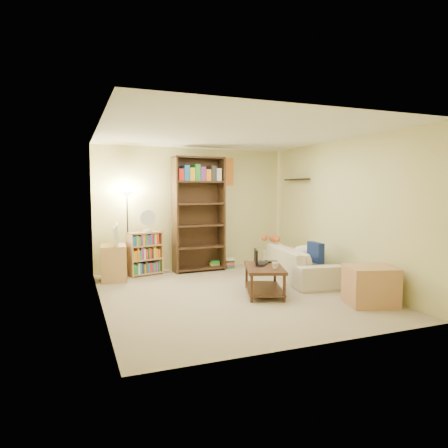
{
  "coord_description": "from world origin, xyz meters",
  "views": [
    {
      "loc": [
        -2.38,
        -5.73,
        1.65
      ],
      "look_at": [
        0.12,
        0.72,
        1.05
      ],
      "focal_mm": 32.0,
      "sensor_mm": 36.0,
      "label": 1
    }
  ],
  "objects_px": {
    "coffee_table": "(264,276)",
    "tall_bookshelf": "(199,211)",
    "sofa": "(300,263)",
    "tv_stand": "(114,263)",
    "tabby_cat": "(273,239)",
    "mug": "(275,266)",
    "laptop": "(265,264)",
    "floor_lamp": "(127,208)",
    "short_bookshelf": "(145,253)",
    "end_cabinet": "(371,286)",
    "desk_fan": "(148,220)",
    "side_table": "(282,259)",
    "television": "(113,235)"
  },
  "relations": [
    {
      "from": "television",
      "to": "tall_bookshelf",
      "type": "relative_size",
      "value": 0.29
    },
    {
      "from": "tv_stand",
      "to": "television",
      "type": "distance_m",
      "value": 0.52
    },
    {
      "from": "television",
      "to": "tall_bookshelf",
      "type": "xyz_separation_m",
      "value": [
        1.7,
        0.23,
        0.37
      ]
    },
    {
      "from": "coffee_table",
      "to": "short_bookshelf",
      "type": "distance_m",
      "value": 2.59
    },
    {
      "from": "laptop",
      "to": "short_bookshelf",
      "type": "height_order",
      "value": "short_bookshelf"
    },
    {
      "from": "tabby_cat",
      "to": "short_bookshelf",
      "type": "relative_size",
      "value": 0.56
    },
    {
      "from": "floor_lamp",
      "to": "tall_bookshelf",
      "type": "bearing_deg",
      "value": -6.34
    },
    {
      "from": "side_table",
      "to": "tall_bookshelf",
      "type": "bearing_deg",
      "value": 155.9
    },
    {
      "from": "desk_fan",
      "to": "tv_stand",
      "type": "bearing_deg",
      "value": -163.12
    },
    {
      "from": "sofa",
      "to": "side_table",
      "type": "height_order",
      "value": "sofa"
    },
    {
      "from": "tabby_cat",
      "to": "television",
      "type": "relative_size",
      "value": 0.69
    },
    {
      "from": "tabby_cat",
      "to": "coffee_table",
      "type": "height_order",
      "value": "tabby_cat"
    },
    {
      "from": "short_bookshelf",
      "to": "tabby_cat",
      "type": "bearing_deg",
      "value": -28.41
    },
    {
      "from": "tv_stand",
      "to": "side_table",
      "type": "height_order",
      "value": "tv_stand"
    },
    {
      "from": "tabby_cat",
      "to": "mug",
      "type": "height_order",
      "value": "tabby_cat"
    },
    {
      "from": "laptop",
      "to": "end_cabinet",
      "type": "xyz_separation_m",
      "value": [
        1.11,
        -1.15,
        -0.19
      ]
    },
    {
      "from": "mug",
      "to": "end_cabinet",
      "type": "bearing_deg",
      "value": -35.78
    },
    {
      "from": "television",
      "to": "tall_bookshelf",
      "type": "bearing_deg",
      "value": -76.26
    },
    {
      "from": "coffee_table",
      "to": "side_table",
      "type": "distance_m",
      "value": 1.8
    },
    {
      "from": "tall_bookshelf",
      "to": "end_cabinet",
      "type": "relative_size",
      "value": 3.46
    },
    {
      "from": "tv_stand",
      "to": "floor_lamp",
      "type": "bearing_deg",
      "value": 57.1
    },
    {
      "from": "coffee_table",
      "to": "tall_bookshelf",
      "type": "xyz_separation_m",
      "value": [
        -0.41,
        2.1,
        0.92
      ]
    },
    {
      "from": "coffee_table",
      "to": "end_cabinet",
      "type": "height_order",
      "value": "end_cabinet"
    },
    {
      "from": "laptop",
      "to": "sofa",
      "type": "bearing_deg",
      "value": -19.43
    },
    {
      "from": "tv_stand",
      "to": "short_bookshelf",
      "type": "relative_size",
      "value": 0.77
    },
    {
      "from": "tall_bookshelf",
      "to": "side_table",
      "type": "relative_size",
      "value": 4.54
    },
    {
      "from": "desk_fan",
      "to": "side_table",
      "type": "relative_size",
      "value": 0.85
    },
    {
      "from": "laptop",
      "to": "floor_lamp",
      "type": "distance_m",
      "value": 2.96
    },
    {
      "from": "television",
      "to": "short_bookshelf",
      "type": "distance_m",
      "value": 0.78
    },
    {
      "from": "mug",
      "to": "short_bookshelf",
      "type": "distance_m",
      "value": 2.83
    },
    {
      "from": "laptop",
      "to": "tv_stand",
      "type": "bearing_deg",
      "value": 90.23
    },
    {
      "from": "tall_bookshelf",
      "to": "floor_lamp",
      "type": "distance_m",
      "value": 1.4
    },
    {
      "from": "tabby_cat",
      "to": "tv_stand",
      "type": "relative_size",
      "value": 0.73
    },
    {
      "from": "side_table",
      "to": "end_cabinet",
      "type": "distance_m",
      "value": 2.47
    },
    {
      "from": "end_cabinet",
      "to": "coffee_table",
      "type": "bearing_deg",
      "value": 138.02
    },
    {
      "from": "short_bookshelf",
      "to": "floor_lamp",
      "type": "relative_size",
      "value": 0.52
    },
    {
      "from": "tv_stand",
      "to": "end_cabinet",
      "type": "bearing_deg",
      "value": -35.69
    },
    {
      "from": "sofa",
      "to": "short_bookshelf",
      "type": "height_order",
      "value": "short_bookshelf"
    },
    {
      "from": "mug",
      "to": "desk_fan",
      "type": "xyz_separation_m",
      "value": [
        -1.5,
        2.32,
        0.57
      ]
    },
    {
      "from": "tall_bookshelf",
      "to": "laptop",
      "type": "bearing_deg",
      "value": -80.13
    },
    {
      "from": "television",
      "to": "floor_lamp",
      "type": "height_order",
      "value": "floor_lamp"
    },
    {
      "from": "television",
      "to": "tall_bookshelf",
      "type": "distance_m",
      "value": 1.75
    },
    {
      "from": "floor_lamp",
      "to": "end_cabinet",
      "type": "distance_m",
      "value": 4.55
    },
    {
      "from": "sofa",
      "to": "tall_bookshelf",
      "type": "relative_size",
      "value": 0.92
    },
    {
      "from": "desk_fan",
      "to": "floor_lamp",
      "type": "distance_m",
      "value": 0.45
    },
    {
      "from": "sofa",
      "to": "tv_stand",
      "type": "bearing_deg",
      "value": 79.07
    },
    {
      "from": "mug",
      "to": "short_bookshelf",
      "type": "xyz_separation_m",
      "value": [
        -1.55,
        2.37,
        -0.08
      ]
    },
    {
      "from": "sofa",
      "to": "tabby_cat",
      "type": "distance_m",
      "value": 0.9
    },
    {
      "from": "short_bookshelf",
      "to": "end_cabinet",
      "type": "height_order",
      "value": "short_bookshelf"
    },
    {
      "from": "sofa",
      "to": "mug",
      "type": "xyz_separation_m",
      "value": [
        -1.04,
        -0.97,
        0.21
      ]
    }
  ]
}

